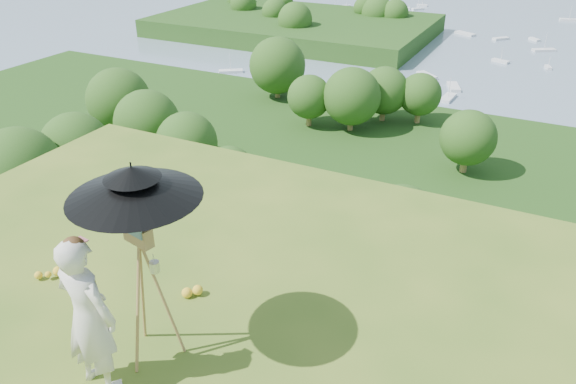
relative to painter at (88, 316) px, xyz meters
The scene contains 11 objects.
forest_slope 44.92m from the painter, 86.47° to the left, with size 140.00×56.00×22.00m, color #1A3E11.
shoreline_tier 82.25m from the painter, 88.39° to the left, with size 170.00×28.00×8.00m, color gray.
bay_water 241.04m from the painter, 89.50° to the left, with size 700.00×700.00×0.00m, color slate.
peninsula 172.55m from the painter, 115.41° to the left, with size 90.00×60.00×12.00m, color #1A3E11, non-canonical shape.
slope_trees 37.12m from the painter, 86.47° to the left, with size 110.00×50.00×6.00m, color #285519, non-canonical shape.
harbor_town 79.55m from the painter, 88.39° to the left, with size 110.00×22.00×5.00m, color silver, non-canonical shape.
moored_boats 163.53m from the painter, 93.74° to the left, with size 140.00×140.00×0.70m, color silver, non-canonical shape.
painter is the anchor object (origin of this frame).
field_easel 0.61m from the painter, 68.82° to the left, with size 0.66×0.66×1.74m, color #A57C45, non-canonical shape.
sun_umbrella 1.17m from the painter, 69.35° to the left, with size 1.25×1.25×0.81m, color black, non-canonical shape.
painter_cap 0.81m from the painter, ahead, with size 0.20×0.24×0.10m, color #C46B76, non-canonical shape.
Camera 1 is at (1.44, -1.30, 4.36)m, focal length 35.00 mm.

